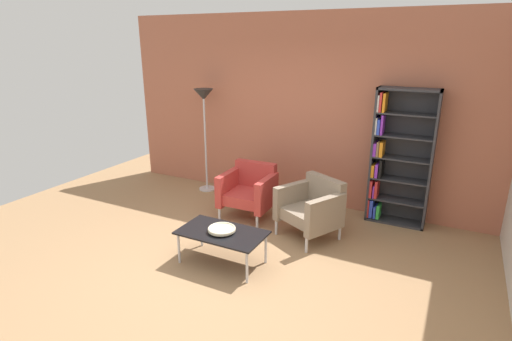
# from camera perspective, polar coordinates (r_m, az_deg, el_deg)

# --- Properties ---
(ground_plane) EXTENTS (8.32, 8.32, 0.00)m
(ground_plane) POSITION_cam_1_polar(r_m,az_deg,el_deg) (4.69, -4.22, -14.10)
(ground_plane) COLOR #9E7751
(brick_back_panel) EXTENTS (6.40, 0.12, 2.90)m
(brick_back_panel) POSITION_cam_1_polar(r_m,az_deg,el_deg) (6.28, 7.29, 8.35)
(brick_back_panel) COLOR #B2664C
(brick_back_panel) RESTS_ON ground_plane
(bookshelf_tall) EXTENTS (0.80, 0.30, 1.90)m
(bookshelf_tall) POSITION_cam_1_polar(r_m,az_deg,el_deg) (5.87, 19.29, 1.59)
(bookshelf_tall) COLOR #333338
(bookshelf_tall) RESTS_ON ground_plane
(coffee_table_low) EXTENTS (1.00, 0.56, 0.40)m
(coffee_table_low) POSITION_cam_1_polar(r_m,az_deg,el_deg) (4.68, -4.86, -9.01)
(coffee_table_low) COLOR black
(coffee_table_low) RESTS_ON ground_plane
(decorative_bowl) EXTENTS (0.32, 0.32, 0.05)m
(decorative_bowl) POSITION_cam_1_polar(r_m,az_deg,el_deg) (4.65, -4.88, -8.28)
(decorative_bowl) COLOR beige
(decorative_bowl) RESTS_ON coffee_table_low
(armchair_spare_guest) EXTENTS (0.92, 0.90, 0.78)m
(armchair_spare_guest) POSITION_cam_1_polar(r_m,az_deg,el_deg) (5.32, 7.98, -5.14)
(armchair_spare_guest) COLOR gray
(armchair_spare_guest) RESTS_ON ground_plane
(armchair_near_window) EXTENTS (0.73, 0.68, 0.78)m
(armchair_near_window) POSITION_cam_1_polar(r_m,az_deg,el_deg) (5.85, -0.98, -2.75)
(armchair_near_window) COLOR #B73833
(armchair_near_window) RESTS_ON ground_plane
(floor_lamp_torchiere) EXTENTS (0.32, 0.32, 1.74)m
(floor_lamp_torchiere) POSITION_cam_1_polar(r_m,az_deg,el_deg) (6.73, -7.39, 8.97)
(floor_lamp_torchiere) COLOR silver
(floor_lamp_torchiere) RESTS_ON ground_plane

